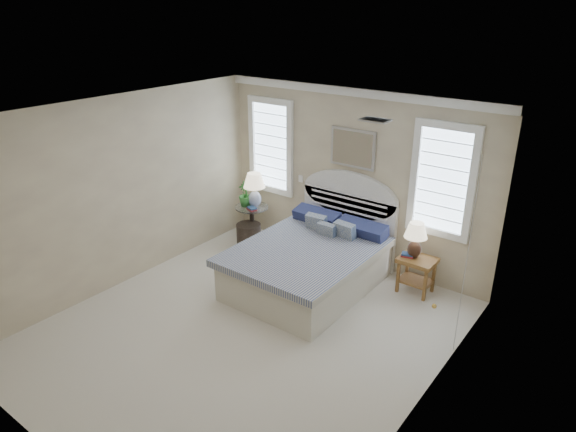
{
  "coord_description": "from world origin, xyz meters",
  "views": [
    {
      "loc": [
        3.67,
        -3.99,
        3.82
      ],
      "look_at": [
        -0.09,
        1.0,
        1.2
      ],
      "focal_mm": 32.0,
      "sensor_mm": 36.0,
      "label": 1
    }
  ],
  "objects_px": {
    "nightstand_right": "(417,268)",
    "lamp_right": "(416,236)",
    "bed": "(312,260)",
    "floor_pot": "(249,235)",
    "lamp_left": "(254,186)",
    "side_table_left": "(252,220)"
  },
  "relations": [
    {
      "from": "bed",
      "to": "side_table_left",
      "type": "relative_size",
      "value": 3.61
    },
    {
      "from": "nightstand_right",
      "to": "lamp_right",
      "type": "bearing_deg",
      "value": 167.79
    },
    {
      "from": "side_table_left",
      "to": "bed",
      "type": "bearing_deg",
      "value": -19.74
    },
    {
      "from": "side_table_left",
      "to": "nightstand_right",
      "type": "distance_m",
      "value": 2.95
    },
    {
      "from": "bed",
      "to": "side_table_left",
      "type": "xyz_separation_m",
      "value": [
        -1.65,
        0.59,
        0.0
      ]
    },
    {
      "from": "nightstand_right",
      "to": "lamp_left",
      "type": "xyz_separation_m",
      "value": [
        -2.92,
        -0.05,
        0.6
      ]
    },
    {
      "from": "bed",
      "to": "floor_pot",
      "type": "height_order",
      "value": "bed"
    },
    {
      "from": "lamp_left",
      "to": "lamp_right",
      "type": "xyz_separation_m",
      "value": [
        2.84,
        0.07,
        -0.14
      ]
    },
    {
      "from": "lamp_right",
      "to": "bed",
      "type": "bearing_deg",
      "value": -150.07
    },
    {
      "from": "side_table_left",
      "to": "lamp_left",
      "type": "height_order",
      "value": "lamp_left"
    },
    {
      "from": "lamp_left",
      "to": "lamp_right",
      "type": "height_order",
      "value": "lamp_left"
    },
    {
      "from": "nightstand_right",
      "to": "lamp_left",
      "type": "height_order",
      "value": "lamp_left"
    },
    {
      "from": "nightstand_right",
      "to": "lamp_left",
      "type": "distance_m",
      "value": 2.98
    },
    {
      "from": "floor_pot",
      "to": "lamp_right",
      "type": "xyz_separation_m",
      "value": [
        2.82,
        0.28,
        0.66
      ]
    },
    {
      "from": "side_table_left",
      "to": "floor_pot",
      "type": "distance_m",
      "value": 0.26
    },
    {
      "from": "bed",
      "to": "lamp_left",
      "type": "height_order",
      "value": "bed"
    },
    {
      "from": "nightstand_right",
      "to": "bed",
      "type": "bearing_deg",
      "value": -151.97
    },
    {
      "from": "bed",
      "to": "nightstand_right",
      "type": "relative_size",
      "value": 4.29
    },
    {
      "from": "nightstand_right",
      "to": "floor_pot",
      "type": "relative_size",
      "value": 1.29
    },
    {
      "from": "nightstand_right",
      "to": "lamp_right",
      "type": "distance_m",
      "value": 0.47
    },
    {
      "from": "side_table_left",
      "to": "floor_pot",
      "type": "relative_size",
      "value": 1.53
    },
    {
      "from": "nightstand_right",
      "to": "lamp_right",
      "type": "xyz_separation_m",
      "value": [
        -0.07,
        0.02,
        0.46
      ]
    }
  ]
}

